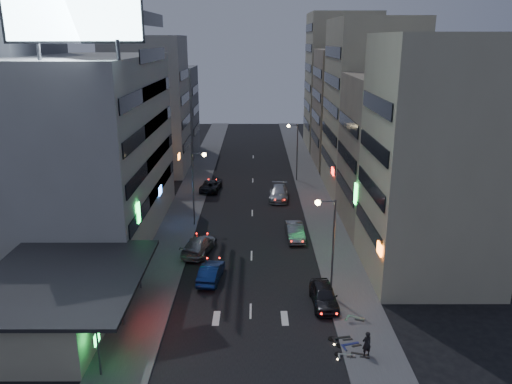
{
  "coord_description": "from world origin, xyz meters",
  "views": [
    {
      "loc": [
        0.36,
        -29.09,
        19.56
      ],
      "look_at": [
        0.43,
        16.95,
        5.37
      ],
      "focal_mm": 35.0,
      "sensor_mm": 36.0,
      "label": 1
    }
  ],
  "objects_px": {
    "scooter_silver_a": "(356,347)",
    "scooter_blue": "(359,334)",
    "parked_car_left": "(211,185)",
    "scooter_black_a": "(370,348)",
    "parked_car_right_mid": "(295,231)",
    "scooter_black_b": "(350,328)",
    "parked_car_right_far": "(279,193)",
    "scooter_silver_b": "(366,312)",
    "person": "(367,344)",
    "road_car_silver": "(199,245)",
    "parked_car_right_near": "(324,295)",
    "road_car_blue": "(211,272)"
  },
  "relations": [
    {
      "from": "parked_car_left",
      "to": "scooter_black_a",
      "type": "height_order",
      "value": "parked_car_left"
    },
    {
      "from": "parked_car_right_near",
      "to": "road_car_silver",
      "type": "height_order",
      "value": "road_car_silver"
    },
    {
      "from": "road_car_blue",
      "to": "parked_car_right_far",
      "type": "bearing_deg",
      "value": -99.41
    },
    {
      "from": "scooter_silver_b",
      "to": "road_car_silver",
      "type": "bearing_deg",
      "value": 73.04
    },
    {
      "from": "parked_car_right_far",
      "to": "scooter_black_a",
      "type": "relative_size",
      "value": 3.27
    },
    {
      "from": "road_car_blue",
      "to": "road_car_silver",
      "type": "height_order",
      "value": "road_car_silver"
    },
    {
      "from": "parked_car_right_far",
      "to": "scooter_silver_b",
      "type": "distance_m",
      "value": 29.01
    },
    {
      "from": "parked_car_right_mid",
      "to": "scooter_silver_a",
      "type": "height_order",
      "value": "parked_car_right_mid"
    },
    {
      "from": "parked_car_left",
      "to": "parked_car_right_far",
      "type": "bearing_deg",
      "value": 163.32
    },
    {
      "from": "scooter_silver_b",
      "to": "person",
      "type": "bearing_deg",
      "value": -166.66
    },
    {
      "from": "road_car_silver",
      "to": "scooter_silver_a",
      "type": "bearing_deg",
      "value": 138.15
    },
    {
      "from": "scooter_silver_a",
      "to": "scooter_blue",
      "type": "xyz_separation_m",
      "value": [
        0.45,
        1.39,
        0.07
      ]
    },
    {
      "from": "parked_car_right_far",
      "to": "scooter_black_b",
      "type": "height_order",
      "value": "parked_car_right_far"
    },
    {
      "from": "parked_car_right_far",
      "to": "parked_car_left",
      "type": "bearing_deg",
      "value": 161.87
    },
    {
      "from": "road_car_blue",
      "to": "scooter_silver_b",
      "type": "height_order",
      "value": "road_car_blue"
    },
    {
      "from": "parked_car_left",
      "to": "scooter_black_b",
      "type": "bearing_deg",
      "value": 115.77
    },
    {
      "from": "scooter_silver_b",
      "to": "scooter_black_b",
      "type": "bearing_deg",
      "value": 169.9
    },
    {
      "from": "person",
      "to": "scooter_silver_a",
      "type": "height_order",
      "value": "person"
    },
    {
      "from": "parked_car_right_far",
      "to": "scooter_blue",
      "type": "distance_m",
      "value": 31.68
    },
    {
      "from": "road_car_silver",
      "to": "parked_car_right_far",
      "type": "bearing_deg",
      "value": -104.58
    },
    {
      "from": "person",
      "to": "scooter_silver_b",
      "type": "height_order",
      "value": "person"
    },
    {
      "from": "scooter_silver_b",
      "to": "parked_car_left",
      "type": "bearing_deg",
      "value": 48.15
    },
    {
      "from": "scooter_silver_a",
      "to": "parked_car_right_far",
      "type": "bearing_deg",
      "value": 12.8
    },
    {
      "from": "person",
      "to": "scooter_blue",
      "type": "distance_m",
      "value": 1.56
    },
    {
      "from": "parked_car_left",
      "to": "scooter_silver_b",
      "type": "distance_m",
      "value": 35.18
    },
    {
      "from": "parked_car_right_near",
      "to": "parked_car_left",
      "type": "bearing_deg",
      "value": 108.37
    },
    {
      "from": "road_car_blue",
      "to": "scooter_black_a",
      "type": "xyz_separation_m",
      "value": [
        11.1,
        -10.58,
        -0.1
      ]
    },
    {
      "from": "parked_car_right_near",
      "to": "road_car_blue",
      "type": "bearing_deg",
      "value": 153.73
    },
    {
      "from": "scooter_blue",
      "to": "road_car_silver",
      "type": "bearing_deg",
      "value": 23.71
    },
    {
      "from": "parked_car_left",
      "to": "scooter_silver_b",
      "type": "bearing_deg",
      "value": 119.29
    },
    {
      "from": "parked_car_right_far",
      "to": "road_car_silver",
      "type": "height_order",
      "value": "parked_car_right_far"
    },
    {
      "from": "parked_car_left",
      "to": "road_car_silver",
      "type": "xyz_separation_m",
      "value": [
        0.6,
        -20.39,
        0.09
      ]
    },
    {
      "from": "parked_car_left",
      "to": "road_car_silver",
      "type": "bearing_deg",
      "value": 97.63
    },
    {
      "from": "parked_car_left",
      "to": "scooter_blue",
      "type": "distance_m",
      "value": 37.44
    },
    {
      "from": "scooter_black_b",
      "to": "scooter_silver_b",
      "type": "relative_size",
      "value": 1.01
    },
    {
      "from": "road_car_silver",
      "to": "scooter_blue",
      "type": "height_order",
      "value": "road_car_silver"
    },
    {
      "from": "parked_car_right_near",
      "to": "scooter_silver_a",
      "type": "bearing_deg",
      "value": -81.51
    },
    {
      "from": "parked_car_left",
      "to": "person",
      "type": "xyz_separation_m",
      "value": [
        13.05,
        -36.68,
        0.26
      ]
    },
    {
      "from": "scooter_black_a",
      "to": "scooter_blue",
      "type": "height_order",
      "value": "scooter_blue"
    },
    {
      "from": "parked_car_left",
      "to": "parked_car_right_near",
      "type": "bearing_deg",
      "value": 116.37
    },
    {
      "from": "parked_car_right_far",
      "to": "scooter_silver_a",
      "type": "relative_size",
      "value": 3.47
    },
    {
      "from": "scooter_silver_a",
      "to": "parked_car_right_near",
      "type": "bearing_deg",
      "value": 17.32
    },
    {
      "from": "parked_car_right_near",
      "to": "scooter_black_b",
      "type": "distance_m",
      "value": 4.56
    },
    {
      "from": "parked_car_right_far",
      "to": "scooter_black_a",
      "type": "height_order",
      "value": "parked_car_right_far"
    },
    {
      "from": "parked_car_right_mid",
      "to": "scooter_black_b",
      "type": "xyz_separation_m",
      "value": [
        2.44,
        -17.61,
        -0.08
      ]
    },
    {
      "from": "parked_car_right_near",
      "to": "scooter_black_a",
      "type": "distance_m",
      "value": 6.87
    },
    {
      "from": "parked_car_right_near",
      "to": "parked_car_right_far",
      "type": "xyz_separation_m",
      "value": [
        -2.26,
        26.35,
        0.03
      ]
    },
    {
      "from": "parked_car_right_mid",
      "to": "scooter_blue",
      "type": "distance_m",
      "value": 18.53
    },
    {
      "from": "scooter_black_a",
      "to": "scooter_blue",
      "type": "relative_size",
      "value": 0.92
    },
    {
      "from": "parked_car_right_mid",
      "to": "scooter_silver_b",
      "type": "bearing_deg",
      "value": -78.01
    }
  ]
}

